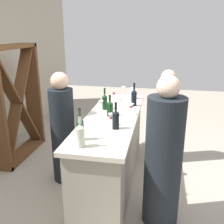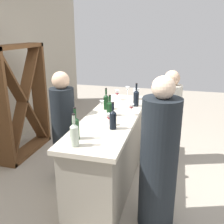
{
  "view_description": "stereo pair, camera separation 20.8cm",
  "coord_description": "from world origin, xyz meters",
  "px_view_note": "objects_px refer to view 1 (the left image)",
  "views": [
    {
      "loc": [
        -3.04,
        -0.59,
        2.03
      ],
      "look_at": [
        0.0,
        0.0,
        1.02
      ],
      "focal_mm": 40.56,
      "sensor_mm": 36.0,
      "label": 1
    },
    {
      "loc": [
        -3.0,
        -0.79,
        2.03
      ],
      "look_at": [
        0.0,
        0.0,
        1.02
      ],
      "focal_mm": 40.56,
      "sensor_mm": 36.0,
      "label": 2
    }
  ],
  "objects_px": {
    "wine_bottle_second_right_dark_green": "(110,108)",
    "person_center_guest": "(166,120)",
    "wine_bottle_second_left_olive_green": "(80,128)",
    "wine_rack": "(17,103)",
    "wine_bottle_rightmost_dark_green": "(105,101)",
    "water_pitcher": "(133,93)",
    "wine_glass_near_center": "(111,117)",
    "person_right_guest": "(63,132)",
    "wine_bottle_leftmost_clear_pale": "(80,135)",
    "wine_glass_far_center": "(101,104)",
    "wine_glass_far_left": "(114,93)",
    "wine_glass_near_left": "(131,107)",
    "person_left_guest": "(163,160)",
    "wine_glass_near_right": "(123,89)",
    "wine_bottle_center_near_black": "(116,119)",
    "wine_bottle_far_right_near_black": "(134,97)"
  },
  "relations": [
    {
      "from": "wine_glass_near_left",
      "to": "wine_rack",
      "type": "bearing_deg",
      "value": 77.97
    },
    {
      "from": "wine_glass_near_center",
      "to": "wine_rack",
      "type": "bearing_deg",
      "value": 64.14
    },
    {
      "from": "wine_glass_near_right",
      "to": "wine_glass_far_left",
      "type": "bearing_deg",
      "value": 154.11
    },
    {
      "from": "wine_bottle_leftmost_clear_pale",
      "to": "person_center_guest",
      "type": "relative_size",
      "value": 0.22
    },
    {
      "from": "wine_bottle_center_near_black",
      "to": "person_center_guest",
      "type": "height_order",
      "value": "person_center_guest"
    },
    {
      "from": "wine_bottle_rightmost_dark_green",
      "to": "water_pitcher",
      "type": "distance_m",
      "value": 0.72
    },
    {
      "from": "wine_bottle_rightmost_dark_green",
      "to": "person_left_guest",
      "type": "bearing_deg",
      "value": -137.98
    },
    {
      "from": "wine_bottle_second_right_dark_green",
      "to": "person_center_guest",
      "type": "distance_m",
      "value": 1.14
    },
    {
      "from": "wine_glass_far_left",
      "to": "water_pitcher",
      "type": "relative_size",
      "value": 0.92
    },
    {
      "from": "wine_rack",
      "to": "water_pitcher",
      "type": "distance_m",
      "value": 1.86
    },
    {
      "from": "wine_glass_near_center",
      "to": "wine_glass_near_right",
      "type": "bearing_deg",
      "value": 2.33
    },
    {
      "from": "wine_rack",
      "to": "wine_bottle_leftmost_clear_pale",
      "type": "bearing_deg",
      "value": -133.32
    },
    {
      "from": "wine_bottle_leftmost_clear_pale",
      "to": "wine_glass_far_left",
      "type": "xyz_separation_m",
      "value": [
        1.72,
        -0.0,
        -0.01
      ]
    },
    {
      "from": "wine_bottle_second_right_dark_green",
      "to": "wine_glass_far_center",
      "type": "distance_m",
      "value": 0.19
    },
    {
      "from": "water_pitcher",
      "to": "wine_glass_near_right",
      "type": "bearing_deg",
      "value": 57.84
    },
    {
      "from": "wine_glass_near_center",
      "to": "person_right_guest",
      "type": "height_order",
      "value": "person_right_guest"
    },
    {
      "from": "wine_bottle_second_left_olive_green",
      "to": "wine_rack",
      "type": "bearing_deg",
      "value": 48.98
    },
    {
      "from": "wine_bottle_far_right_near_black",
      "to": "wine_bottle_second_left_olive_green",
      "type": "bearing_deg",
      "value": 163.11
    },
    {
      "from": "wine_rack",
      "to": "wine_glass_far_center",
      "type": "bearing_deg",
      "value": -104.06
    },
    {
      "from": "wine_glass_far_center",
      "to": "person_right_guest",
      "type": "distance_m",
      "value": 0.64
    },
    {
      "from": "wine_glass_near_left",
      "to": "person_left_guest",
      "type": "xyz_separation_m",
      "value": [
        -0.74,
        -0.43,
        -0.33
      ]
    },
    {
      "from": "wine_glass_far_center",
      "to": "person_center_guest",
      "type": "xyz_separation_m",
      "value": [
        0.66,
        -0.88,
        -0.4
      ]
    },
    {
      "from": "wine_bottle_leftmost_clear_pale",
      "to": "wine_glass_far_left",
      "type": "distance_m",
      "value": 1.72
    },
    {
      "from": "wine_glass_near_left",
      "to": "person_left_guest",
      "type": "bearing_deg",
      "value": -149.88
    },
    {
      "from": "wine_bottle_rightmost_dark_green",
      "to": "wine_glass_far_left",
      "type": "xyz_separation_m",
      "value": [
        0.51,
        -0.03,
        -0.01
      ]
    },
    {
      "from": "wine_glass_near_right",
      "to": "wine_glass_far_center",
      "type": "bearing_deg",
      "value": 169.01
    },
    {
      "from": "wine_bottle_leftmost_clear_pale",
      "to": "wine_bottle_far_right_near_black",
      "type": "distance_m",
      "value": 1.5
    },
    {
      "from": "person_right_guest",
      "to": "water_pitcher",
      "type": "bearing_deg",
      "value": 36.88
    },
    {
      "from": "wine_bottle_leftmost_clear_pale",
      "to": "wine_bottle_center_near_black",
      "type": "xyz_separation_m",
      "value": [
        0.52,
        -0.24,
        -0.01
      ]
    },
    {
      "from": "wine_bottle_center_near_black",
      "to": "wine_glass_far_left",
      "type": "distance_m",
      "value": 1.23
    },
    {
      "from": "wine_bottle_second_right_dark_green",
      "to": "person_center_guest",
      "type": "bearing_deg",
      "value": -43.39
    },
    {
      "from": "wine_bottle_leftmost_clear_pale",
      "to": "wine_bottle_second_left_olive_green",
      "type": "relative_size",
      "value": 0.96
    },
    {
      "from": "wine_rack",
      "to": "wine_bottle_rightmost_dark_green",
      "type": "relative_size",
      "value": 6.0
    },
    {
      "from": "wine_rack",
      "to": "wine_glass_far_left",
      "type": "height_order",
      "value": "wine_rack"
    },
    {
      "from": "person_left_guest",
      "to": "person_right_guest",
      "type": "height_order",
      "value": "person_left_guest"
    },
    {
      "from": "person_left_guest",
      "to": "wine_glass_near_center",
      "type": "bearing_deg",
      "value": -11.74
    },
    {
      "from": "wine_bottle_center_near_black",
      "to": "wine_bottle_rightmost_dark_green",
      "type": "xyz_separation_m",
      "value": [
        0.69,
        0.28,
        -0.0
      ]
    },
    {
      "from": "water_pitcher",
      "to": "wine_glass_near_center",
      "type": "bearing_deg",
      "value": 174.77
    },
    {
      "from": "wine_glass_near_right",
      "to": "wine_bottle_far_right_near_black",
      "type": "bearing_deg",
      "value": -154.96
    },
    {
      "from": "wine_glass_near_right",
      "to": "wine_glass_far_left",
      "type": "xyz_separation_m",
      "value": [
        -0.24,
        0.11,
        -0.01
      ]
    },
    {
      "from": "person_center_guest",
      "to": "wine_glass_near_left",
      "type": "bearing_deg",
      "value": 47.02
    },
    {
      "from": "wine_bottle_second_left_olive_green",
      "to": "water_pitcher",
      "type": "height_order",
      "value": "wine_bottle_second_left_olive_green"
    },
    {
      "from": "wine_rack",
      "to": "wine_bottle_second_right_dark_green",
      "type": "xyz_separation_m",
      "value": [
        -0.49,
        -1.62,
        0.16
      ]
    },
    {
      "from": "person_left_guest",
      "to": "person_center_guest",
      "type": "distance_m",
      "value": 1.44
    },
    {
      "from": "wine_bottle_leftmost_clear_pale",
      "to": "wine_bottle_center_near_black",
      "type": "height_order",
      "value": "wine_bottle_leftmost_clear_pale"
    },
    {
      "from": "wine_bottle_leftmost_clear_pale",
      "to": "person_right_guest",
      "type": "distance_m",
      "value": 1.1
    },
    {
      "from": "wine_glass_near_left",
      "to": "wine_glass_near_center",
      "type": "xyz_separation_m",
      "value": [
        -0.42,
        0.18,
        -0.01
      ]
    },
    {
      "from": "water_pitcher",
      "to": "person_left_guest",
      "type": "distance_m",
      "value": 1.66
    },
    {
      "from": "person_left_guest",
      "to": "wine_bottle_center_near_black",
      "type": "bearing_deg",
      "value": -6.13
    },
    {
      "from": "person_right_guest",
      "to": "wine_bottle_second_right_dark_green",
      "type": "bearing_deg",
      "value": -6.08
    }
  ]
}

